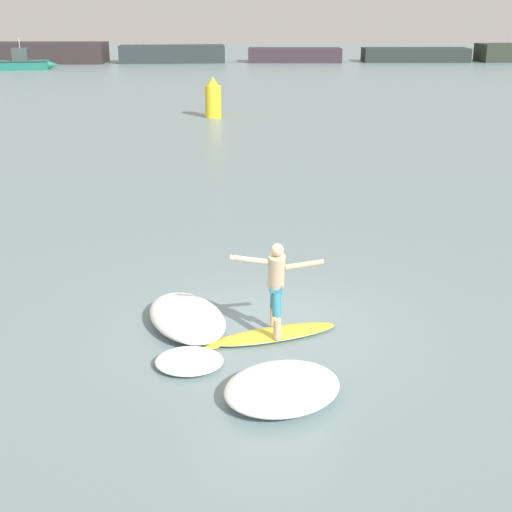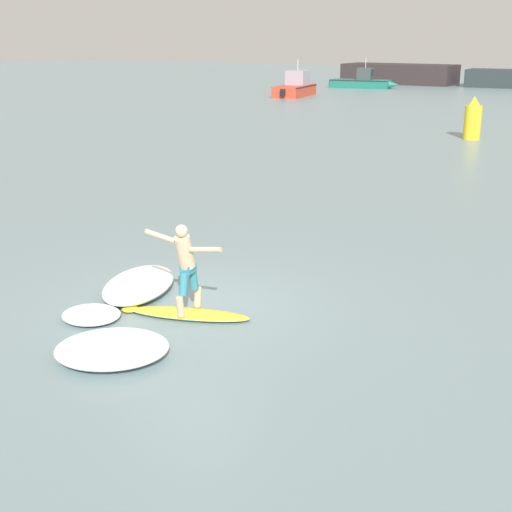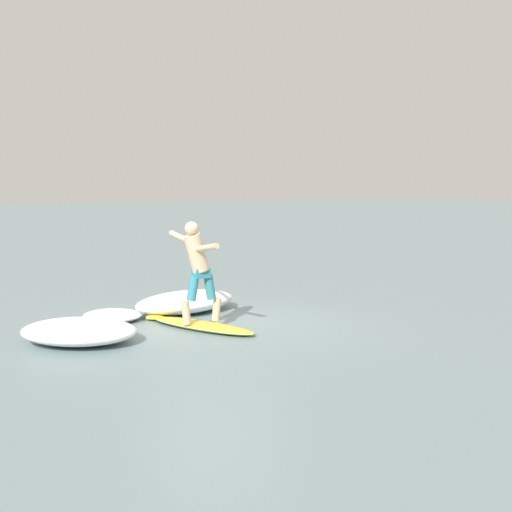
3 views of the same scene
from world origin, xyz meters
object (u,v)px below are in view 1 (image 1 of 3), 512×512
(surfboard, at_px, (273,334))
(channel_marker_buoy, at_px, (213,99))
(small_boat_offshore, at_px, (19,63))
(surfer, at_px, (276,281))

(surfboard, relative_size, channel_marker_buoy, 1.20)
(channel_marker_buoy, bearing_deg, small_boat_offshore, 121.23)
(surfer, height_order, channel_marker_buoy, channel_marker_buoy)
(surfer, bearing_deg, surfboard, 128.98)
(surfer, bearing_deg, small_boat_offshore, 109.27)
(surfboard, bearing_deg, channel_marker_buoy, 93.23)
(small_boat_offshore, bearing_deg, surfboard, -70.75)
(surfboard, height_order, surfer, surfer)
(channel_marker_buoy, bearing_deg, surfer, -86.68)
(small_boat_offshore, height_order, channel_marker_buoy, small_boat_offshore)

